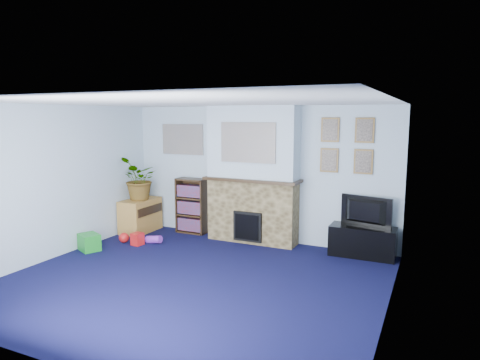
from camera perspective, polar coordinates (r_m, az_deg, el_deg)
The scene contains 26 objects.
floor at distance 6.02m, azimuth -6.26°, elevation -13.17°, with size 5.00×4.50×0.01m, color #0D0E34.
ceiling at distance 5.60m, azimuth -6.66°, elevation 10.29°, with size 5.00×4.50×0.01m, color white.
wall_back at distance 7.68m, azimuth 2.30°, elevation 0.86°, with size 5.00×0.04×2.40m, color silver.
wall_front at distance 3.99m, azimuth -23.58°, elevation -6.98°, with size 5.00×0.04×2.40m, color silver.
wall_left at distance 7.30m, azimuth -23.47°, elevation -0.24°, with size 0.04×4.50×2.40m, color silver.
wall_right at distance 4.90m, azimuth 19.45°, elevation -3.98°, with size 0.04×4.50×2.40m, color silver.
chimney_breast at distance 7.49m, azimuth 1.70°, elevation 0.55°, with size 1.72×0.50×2.40m.
collage_main at distance 7.24m, azimuth 1.06°, elevation 5.01°, with size 1.00×0.03×0.68m, color gray.
collage_left at distance 8.33m, azimuth -7.65°, elevation 5.39°, with size 0.90×0.03×0.58m, color gray.
portrait_tl at distance 7.20m, azimuth 11.94°, elevation 6.56°, with size 0.30×0.03×0.40m, color brown.
portrait_tr at distance 7.09m, azimuth 16.29°, elevation 6.38°, with size 0.30×0.03×0.40m, color brown.
portrait_bl at distance 7.23m, azimuth 11.82°, elevation 2.60°, with size 0.30×0.03×0.40m, color brown.
portrait_br at distance 7.13m, azimuth 16.13°, elevation 2.37°, with size 0.30×0.03×0.40m, color brown.
tv_stand at distance 7.16m, azimuth 16.02°, elevation -8.01°, with size 1.02×0.43×0.48m, color black.
television at distance 7.06m, azimuth 16.21°, elevation -4.08°, with size 0.83×0.11×0.48m, color black.
bookshelf at distance 8.25m, azimuth -6.43°, elevation -3.59°, with size 0.58×0.28×1.05m.
sideboard at distance 8.53m, azimuth -13.15°, elevation -4.40°, with size 0.45×0.82×0.63m, color #BA863B.
potted_plant at distance 8.33m, azimuth -13.25°, elevation 0.15°, with size 0.74×0.64×0.82m, color #26661E.
mantel_clock at distance 7.50m, azimuth 0.72°, elevation 0.83°, with size 0.10×0.06×0.14m, color gold.
mantel_candle at distance 7.36m, azimuth 3.21°, elevation 0.75°, with size 0.05×0.05×0.17m, color #B2BFC6.
mantel_teddy at distance 7.67m, azimuth -1.98°, elevation 0.96°, with size 0.13×0.13×0.13m, color gray.
mantel_can at distance 7.19m, azimuth 6.94°, elevation 0.36°, with size 0.06×0.06×0.11m, color red.
green_crate at distance 7.63m, azimuth -19.46°, elevation -7.82°, with size 0.35×0.28×0.28m, color #198C26.
toy_ball at distance 7.91m, azimuth -15.22°, elevation -7.43°, with size 0.18×0.18×0.18m, color red.
toy_block at distance 7.71m, azimuth -13.52°, elevation -7.63°, with size 0.17×0.17×0.21m, color red.
toy_tube at distance 7.75m, azimuth -11.42°, elevation -7.78°, with size 0.13×0.13×0.29m, color purple.
Camera 1 is at (2.92, -4.78, 2.21)m, focal length 32.00 mm.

